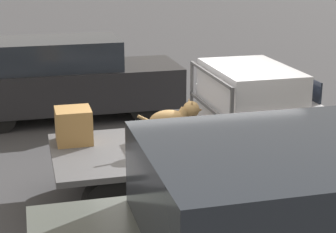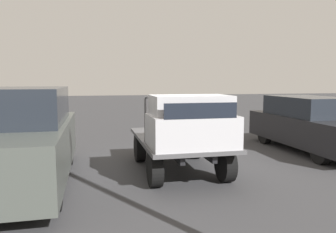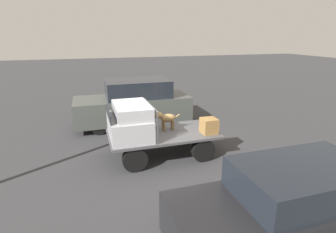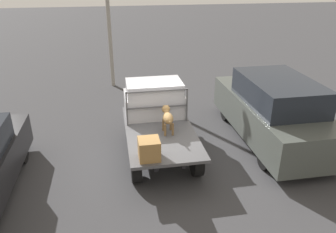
{
  "view_description": "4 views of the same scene",
  "coord_description": "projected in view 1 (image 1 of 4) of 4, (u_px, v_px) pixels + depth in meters",
  "views": [
    {
      "loc": [
        -2.02,
        -7.1,
        3.43
      ],
      "look_at": [
        -0.23,
        -0.19,
        1.29
      ],
      "focal_mm": 60.0,
      "sensor_mm": 36.0,
      "label": 1
    },
    {
      "loc": [
        7.49,
        -1.96,
        2.17
      ],
      "look_at": [
        -0.23,
        -0.19,
        1.29
      ],
      "focal_mm": 35.0,
      "sensor_mm": 36.0,
      "label": 2
    },
    {
      "loc": [
        2.26,
        7.73,
        3.89
      ],
      "look_at": [
        -0.23,
        -0.19,
        1.29
      ],
      "focal_mm": 28.0,
      "sensor_mm": 36.0,
      "label": 3
    },
    {
      "loc": [
        -7.94,
        1.18,
        4.87
      ],
      "look_at": [
        -0.23,
        -0.19,
        1.29
      ],
      "focal_mm": 35.0,
      "sensor_mm": 36.0,
      "label": 4
    }
  ],
  "objects": [
    {
      "name": "flatbed_truck",
      "position": [
        180.0,
        160.0,
        7.89
      ],
      "size": [
        3.54,
        1.86,
        0.81
      ],
      "color": "black",
      "rests_on": "ground"
    },
    {
      "name": "parked_sedan",
      "position": [
        67.0,
        79.0,
        11.66
      ],
      "size": [
        4.56,
        1.71,
        1.67
      ],
      "rotation": [
        0.0,
        0.0,
        -0.14
      ],
      "color": "black",
      "rests_on": "ground"
    },
    {
      "name": "dog",
      "position": [
        174.0,
        119.0,
        7.48
      ],
      "size": [
        0.89,
        0.27,
        0.7
      ],
      "rotation": [
        0.0,
        0.0,
        0.35
      ],
      "color": "brown",
      "rests_on": "flatbed_truck"
    },
    {
      "name": "truck_cab",
      "position": [
        254.0,
        105.0,
        7.93
      ],
      "size": [
        1.24,
        1.74,
        1.05
      ],
      "color": "#B7B7BC",
      "rests_on": "flatbed_truck"
    },
    {
      "name": "cargo_crate",
      "position": [
        74.0,
        126.0,
        7.84
      ],
      "size": [
        0.49,
        0.49,
        0.49
      ],
      "color": "olive",
      "rests_on": "flatbed_truck"
    },
    {
      "name": "truck_headboard",
      "position": [
        210.0,
        98.0,
        7.73
      ],
      "size": [
        0.04,
        1.74,
        1.0
      ],
      "color": "#4C4C4F",
      "rests_on": "flatbed_truck"
    },
    {
      "name": "ground_plane",
      "position": [
        180.0,
        198.0,
        8.05
      ],
      "size": [
        80.0,
        80.0,
        0.0
      ],
      "primitive_type": "plane",
      "color": "#38383A"
    }
  ]
}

